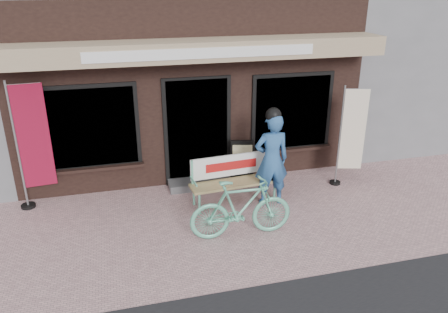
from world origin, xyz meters
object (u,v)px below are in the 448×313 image
object	(u,v)px
nobori_red	(32,144)
nobori_cream	(350,135)
bicycle	(241,208)
bench	(233,176)
menu_stand	(242,162)
person	(272,158)

from	to	relation	value
nobori_red	nobori_cream	bearing A→B (deg)	-11.66
bicycle	nobori_cream	distance (m)	3.01
nobori_cream	nobori_red	bearing A→B (deg)	-170.10
bench	menu_stand	bearing A→B (deg)	56.36
bicycle	bench	bearing A→B (deg)	-7.64
bench	bicycle	size ratio (longest dim) A/B	1.01
bench	menu_stand	world-z (taller)	menu_stand
bench	person	distance (m)	0.80
nobori_red	menu_stand	distance (m)	3.96
nobori_red	nobori_cream	xyz separation A→B (m)	(5.94, -0.59, -0.16)
nobori_red	bench	bearing A→B (deg)	-17.78
menu_stand	nobori_cream	bearing A→B (deg)	-1.13
person	bicycle	distance (m)	1.35
person	menu_stand	world-z (taller)	person
bench	menu_stand	distance (m)	0.81
nobori_cream	menu_stand	bearing A→B (deg)	179.99
bench	nobori_cream	bearing A→B (deg)	-1.55
person	menu_stand	xyz separation A→B (m)	(-0.27, 0.95, -0.43)
person	nobori_cream	distance (m)	1.83
bicycle	nobori_red	size ratio (longest dim) A/B	0.71
person	nobori_red	world-z (taller)	nobori_red
nobori_cream	menu_stand	distance (m)	2.21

